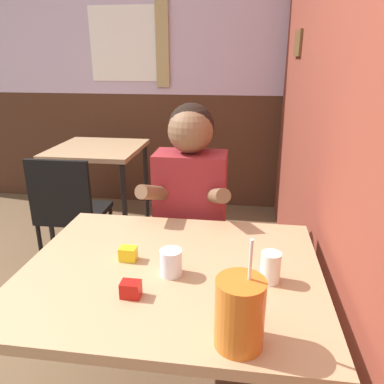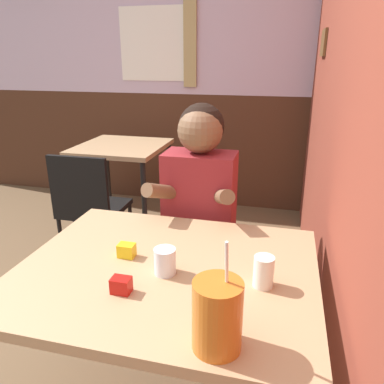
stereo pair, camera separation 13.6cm
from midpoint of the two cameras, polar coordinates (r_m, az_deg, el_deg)
name	(u,v)px [view 2 (the right image)]	position (r m, az deg, el deg)	size (l,w,h in m)	color
brick_wall_right	(336,74)	(2.22, 22.79, 16.20)	(0.08, 4.78, 2.70)	brown
back_wall	(189,66)	(3.72, 0.65, 18.67)	(5.25, 0.09, 2.70)	silver
main_table	(167,283)	(1.36, -0.92, -13.80)	(1.03, 0.84, 0.75)	tan
background_table	(122,156)	(3.19, -9.42, 5.44)	(0.70, 0.72, 0.75)	tan
chair_near_window	(89,204)	(2.60, -13.95, -1.77)	(0.40, 0.40, 0.86)	black
person_seated	(200,222)	(1.87, 3.25, -4.62)	(0.42, 0.41, 1.24)	maroon
cocktail_pitcher	(217,316)	(0.97, 8.14, -18.27)	(0.12, 0.12, 0.30)	#C6661E
glass_near_pitcher	(165,261)	(1.27, -1.03, -10.58)	(0.07, 0.07, 0.09)	silver
glass_center	(264,272)	(1.23, 14.05, -11.78)	(0.06, 0.06, 0.10)	silver
condiment_ketchup	(121,285)	(1.19, -7.46, -13.99)	(0.06, 0.04, 0.05)	#B7140F
condiment_mustard	(127,250)	(1.38, -7.15, -8.89)	(0.06, 0.04, 0.05)	yellow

